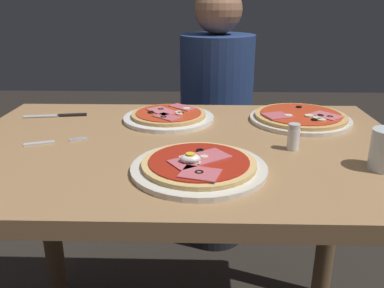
# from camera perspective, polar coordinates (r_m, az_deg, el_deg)

# --- Properties ---
(dining_table) EXTENTS (1.17, 0.78, 0.77)m
(dining_table) POSITION_cam_1_polar(r_m,az_deg,el_deg) (1.10, -1.25, -6.18)
(dining_table) COLOR #9E754C
(dining_table) RESTS_ON ground
(pizza_foreground) EXTENTS (0.30, 0.30, 0.05)m
(pizza_foreground) POSITION_cam_1_polar(r_m,az_deg,el_deg) (0.87, 0.97, -3.14)
(pizza_foreground) COLOR silver
(pizza_foreground) RESTS_ON dining_table
(pizza_across_left) EXTENTS (0.28, 0.28, 0.03)m
(pizza_across_left) POSITION_cam_1_polar(r_m,az_deg,el_deg) (1.24, -3.33, 3.94)
(pizza_across_left) COLOR white
(pizza_across_left) RESTS_ON dining_table
(pizza_across_right) EXTENTS (0.30, 0.30, 0.03)m
(pizza_across_right) POSITION_cam_1_polar(r_m,az_deg,el_deg) (1.27, 15.16, 3.65)
(pizza_across_right) COLOR silver
(pizza_across_right) RESTS_ON dining_table
(fork) EXTENTS (0.15, 0.07, 0.00)m
(fork) POSITION_cam_1_polar(r_m,az_deg,el_deg) (1.11, -19.45, 0.25)
(fork) COLOR silver
(fork) RESTS_ON dining_table
(knife) EXTENTS (0.20, 0.05, 0.01)m
(knife) POSITION_cam_1_polar(r_m,az_deg,el_deg) (1.35, -18.29, 3.89)
(knife) COLOR silver
(knife) RESTS_ON dining_table
(salt_shaker) EXTENTS (0.03, 0.03, 0.07)m
(salt_shaker) POSITION_cam_1_polar(r_m,az_deg,el_deg) (1.02, 14.23, 0.97)
(salt_shaker) COLOR white
(salt_shaker) RESTS_ON dining_table
(diner_person) EXTENTS (0.32, 0.32, 1.18)m
(diner_person) POSITION_cam_1_polar(r_m,az_deg,el_deg) (1.83, 3.40, 2.12)
(diner_person) COLOR black
(diner_person) RESTS_ON ground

